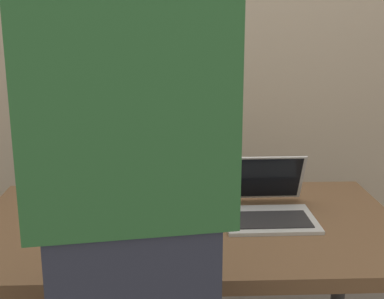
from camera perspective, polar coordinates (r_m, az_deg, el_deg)
desk at (r=1.82m, az=-0.33°, el=-9.96°), size 1.42×0.81×0.70m
laptop at (r=1.85m, az=8.06°, el=-5.84°), size 0.31×0.34×0.19m
beer_bottle_green at (r=1.90m, az=-7.49°, el=-2.97°), size 0.07×0.07×0.29m
beer_bottle_amber at (r=1.82m, az=-7.42°, el=-3.26°), size 0.07×0.07×0.32m
beer_bottle_brown at (r=1.92m, az=-3.68°, el=-2.21°), size 0.06×0.06×0.33m
person_figure at (r=1.15m, az=-6.65°, el=-8.01°), size 0.45×0.32×1.87m
coffee_mug at (r=1.63m, az=-8.87°, el=-8.47°), size 0.11×0.07×0.09m
back_wall at (r=2.50m, az=-1.07°, el=12.66°), size 6.00×0.10×2.60m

